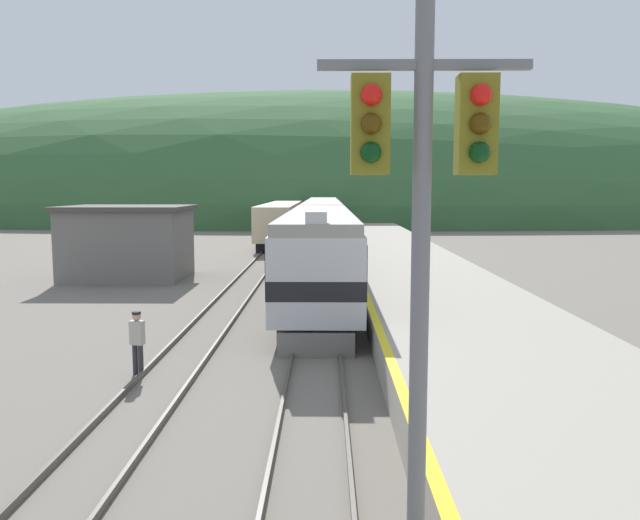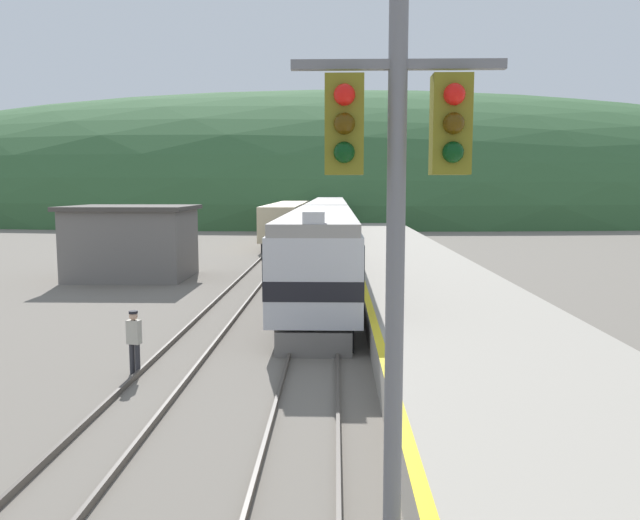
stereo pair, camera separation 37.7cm
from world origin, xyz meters
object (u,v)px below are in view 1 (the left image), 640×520
(carriage_second, at_px, (322,224))
(carriage_third, at_px, (323,213))
(carriage_fifth, at_px, (324,204))
(carriage_fourth, at_px, (324,207))
(express_train_lead_car, at_px, (320,251))
(signal_mast_main, at_px, (422,220))
(track_worker, at_px, (137,339))
(siding_train, at_px, (286,218))

(carriage_second, xyz_separation_m, carriage_third, (0.00, 21.67, 0.00))
(carriage_fifth, bearing_deg, carriage_second, -90.00)
(carriage_fifth, bearing_deg, carriage_fourth, -90.00)
(express_train_lead_car, height_order, carriage_third, express_train_lead_car)
(carriage_second, bearing_deg, signal_mast_main, -88.29)
(carriage_second, relative_size, carriage_third, 1.00)
(signal_mast_main, distance_m, track_worker, 12.14)
(carriage_fourth, bearing_deg, carriage_fifth, 90.00)
(carriage_fifth, distance_m, siding_train, 49.24)
(carriage_second, bearing_deg, carriage_third, 90.00)
(express_train_lead_car, xyz_separation_m, track_worker, (-4.80, -11.74, -1.19))
(carriage_second, xyz_separation_m, siding_train, (-3.93, 15.92, -0.31))
(signal_mast_main, height_order, track_worker, signal_mast_main)
(carriage_third, bearing_deg, carriage_fifth, 90.00)
(express_train_lead_car, height_order, siding_train, express_train_lead_car)
(carriage_second, bearing_deg, carriage_fifth, 90.00)
(carriage_fifth, relative_size, signal_mast_main, 2.89)
(carriage_third, distance_m, signal_mast_main, 65.10)
(express_train_lead_car, distance_m, carriage_fifth, 86.81)
(carriage_third, height_order, carriage_fifth, same)
(carriage_fourth, xyz_separation_m, signal_mast_main, (1.29, -86.71, 2.54))
(signal_mast_main, bearing_deg, express_train_lead_car, 93.43)
(express_train_lead_car, bearing_deg, carriage_second, 90.00)
(carriage_fourth, bearing_deg, siding_train, -98.17)
(carriage_fourth, bearing_deg, carriage_second, -90.00)
(signal_mast_main, bearing_deg, carriage_third, 91.14)
(express_train_lead_car, xyz_separation_m, siding_train, (-3.93, 37.73, -0.33))
(express_train_lead_car, height_order, carriage_fifth, express_train_lead_car)
(carriage_third, distance_m, track_worker, 55.44)
(siding_train, bearing_deg, express_train_lead_car, -84.05)
(express_train_lead_car, distance_m, carriage_third, 43.48)
(carriage_fourth, distance_m, carriage_fifth, 21.67)
(carriage_third, xyz_separation_m, carriage_fifth, (0.00, 43.33, 0.00))
(siding_train, xyz_separation_m, signal_mast_main, (5.23, -59.30, 2.85))
(express_train_lead_car, bearing_deg, siding_train, 95.95)
(carriage_fourth, relative_size, carriage_fifth, 1.00)
(express_train_lead_car, distance_m, signal_mast_main, 21.75)
(carriage_second, distance_m, siding_train, 16.40)
(express_train_lead_car, xyz_separation_m, carriage_third, (0.00, 43.48, -0.01))
(carriage_second, relative_size, siding_train, 0.56)
(carriage_fifth, relative_size, siding_train, 0.56)
(carriage_second, distance_m, carriage_fifth, 65.00)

